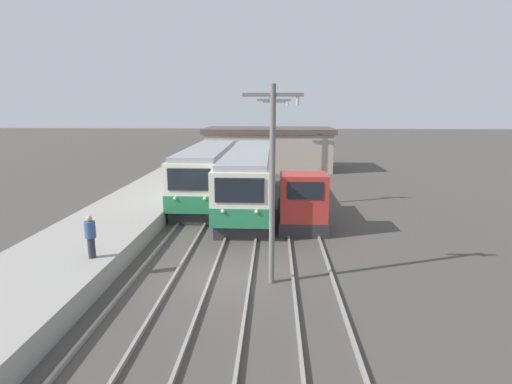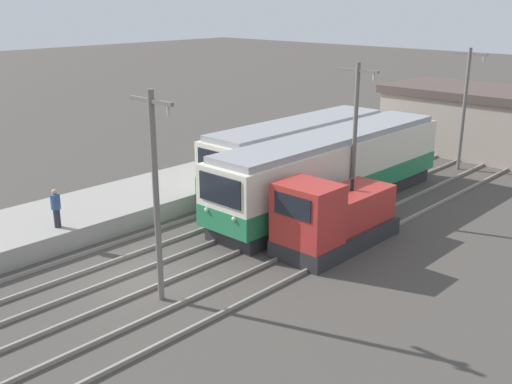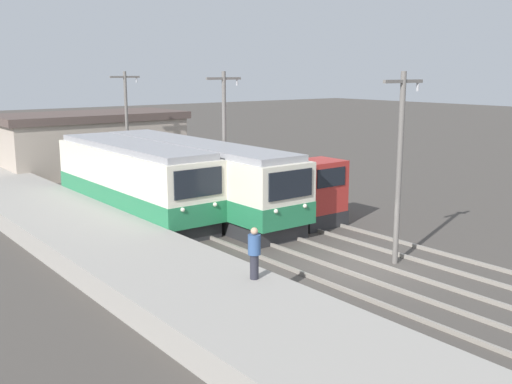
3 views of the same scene
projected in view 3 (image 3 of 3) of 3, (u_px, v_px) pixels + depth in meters
ground_plane at (352, 269)px, 21.34m from camera, size 200.00×200.00×0.00m
platform_left at (205, 298)px, 17.50m from camera, size 4.50×54.00×0.82m
track_left at (298, 282)px, 19.76m from camera, size 1.54×60.00×0.14m
track_center at (356, 266)px, 21.44m from camera, size 1.54×60.00×0.14m
track_right at (409, 251)px, 23.24m from camera, size 1.54×60.00×0.14m
commuter_train_left at (133, 183)px, 28.63m from camera, size 2.84×11.78×3.60m
commuter_train_center at (193, 180)px, 29.61m from camera, size 2.84×14.77×3.55m
shunting_locomotive at (293, 194)px, 28.36m from camera, size 2.40×5.71×3.00m
catenary_mast_near at (400, 161)px, 21.22m from camera, size 2.00×0.20×6.92m
catenary_mast_mid at (224, 136)px, 29.66m from camera, size 2.00×0.20×6.92m
catenary_mast_far at (127, 121)px, 38.10m from camera, size 2.00×0.20×6.92m
person_on_platform at (254, 251)px, 17.72m from camera, size 0.38×0.38×1.58m
station_building at (91, 142)px, 41.78m from camera, size 12.60×6.30×4.11m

